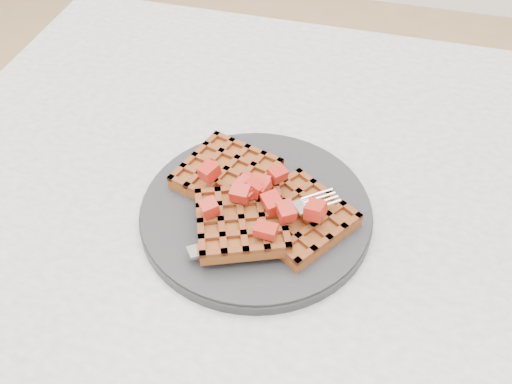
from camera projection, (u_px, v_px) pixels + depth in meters
table at (381, 277)px, 0.73m from camera, size 1.20×0.80×0.75m
plate at (256, 212)px, 0.64m from camera, size 0.26×0.26×0.02m
waffles at (255, 202)px, 0.63m from camera, size 0.22×0.20×0.03m
strawberry_pile at (256, 183)px, 0.61m from camera, size 0.15×0.15×0.02m
fork at (275, 227)px, 0.61m from camera, size 0.16×0.13×0.02m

